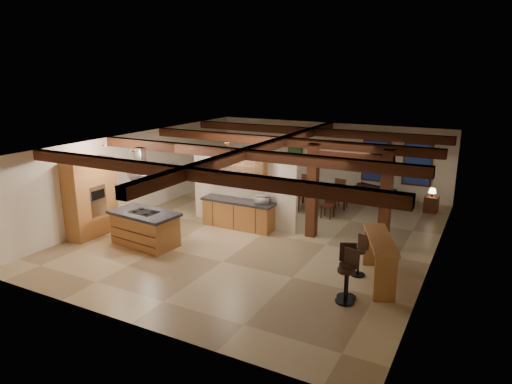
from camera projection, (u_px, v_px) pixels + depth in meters
ground at (264, 233)px, 14.45m from camera, size 12.00×12.00×0.00m
room_walls at (264, 179)px, 13.98m from camera, size 12.00×12.00×12.00m
ceiling_beams at (264, 147)px, 13.72m from camera, size 10.00×12.00×0.28m
timber_posts at (348, 185)px, 13.28m from camera, size 2.50×0.30×2.90m
partition_wall at (244, 192)px, 15.04m from camera, size 3.80×0.18×2.20m
pantry_cabinet at (91, 198)px, 14.02m from camera, size 0.67×1.60×2.40m
back_counter at (238, 214)px, 14.87m from camera, size 2.50×0.66×0.94m
upper_display_cabinet at (241, 171)px, 14.68m from camera, size 1.80×0.36×0.95m
range_hood at (142, 186)px, 13.08m from camera, size 1.10×1.10×1.40m
back_windows at (396, 162)px, 17.85m from camera, size 2.70×0.07×1.70m
framed_art at (295, 149)px, 19.74m from camera, size 0.65×0.05×0.85m
recessed_cans at (156, 146)px, 13.19m from camera, size 3.16×2.46×0.03m
kitchen_island at (145, 228)px, 13.41m from camera, size 2.15×1.29×1.02m
dining_table at (317, 201)px, 16.80m from camera, size 2.05×1.31×0.68m
sofa at (381, 193)px, 17.98m from camera, size 2.37×1.56×0.64m
microwave at (263, 200)px, 14.31m from camera, size 0.49×0.40×0.24m
bar_counter at (379, 252)px, 10.98m from camera, size 1.30×2.22×1.14m
side_table at (431, 204)px, 16.55m from camera, size 0.48×0.48×0.57m
table_lamp at (433, 191)px, 16.42m from camera, size 0.26×0.26×0.31m
bar_stool_a at (347, 276)px, 10.06m from camera, size 0.44×0.46×1.22m
bar_stool_b at (347, 271)px, 10.24m from camera, size 0.47×0.49×1.27m
bar_stool_c at (360, 255)px, 11.41m from camera, size 0.39×0.40×1.04m
dining_chairs at (318, 194)px, 16.73m from camera, size 1.85×1.85×1.16m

